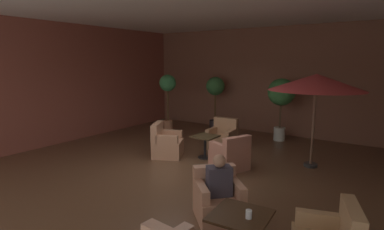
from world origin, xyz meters
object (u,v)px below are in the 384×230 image
potted_tree_left_corner (168,92)px  potted_tree_mid_left (281,96)px  patron_blue_shirt (219,178)px  armchair_front_left_south (218,200)px  iced_drink_cup (249,214)px  cafe_table_front_left (240,225)px  cafe_table_front_right (205,142)px  armchair_front_right_south (166,144)px  armchair_front_right_east (222,138)px  patio_umbrella_tall_red (316,83)px  potted_tree_mid_right (215,93)px  armchair_front_right_north (230,156)px

potted_tree_left_corner → potted_tree_mid_left: 3.90m
patron_blue_shirt → armchair_front_left_south: bearing=135.4°
potted_tree_left_corner → patron_blue_shirt: 6.44m
potted_tree_mid_left → iced_drink_cup: (1.74, -6.28, -0.81)m
cafe_table_front_left → cafe_table_front_right: same height
iced_drink_cup → armchair_front_right_south: bearing=142.1°
armchair_front_right_east → potted_tree_mid_left: (1.08, 1.87, 1.16)m
patio_umbrella_tall_red → potted_tree_mid_left: 2.60m
cafe_table_front_left → cafe_table_front_right: bearing=128.3°
cafe_table_front_left → potted_tree_left_corner: bearing=136.2°
cafe_table_front_left → potted_tree_mid_right: (-4.13, 6.40, 0.94)m
cafe_table_front_left → potted_tree_mid_left: (-1.61, 6.25, 1.01)m
armchair_front_right_north → armchair_front_right_south: 1.91m
armchair_front_right_east → potted_tree_left_corner: potted_tree_left_corner is taller
iced_drink_cup → cafe_table_front_right: bearing=129.4°
cafe_table_front_right → potted_tree_mid_right: size_ratio=0.31×
cafe_table_front_right → armchair_front_right_north: size_ratio=0.65×
cafe_table_front_left → cafe_table_front_right: size_ratio=1.25×
patio_umbrella_tall_red → potted_tree_mid_left: size_ratio=1.12×
armchair_front_right_east → iced_drink_cup: 5.26m
armchair_front_right_south → iced_drink_cup: size_ratio=9.49×
cafe_table_front_left → potted_tree_left_corner: potted_tree_left_corner is taller
armchair_front_right_south → potted_tree_left_corner: size_ratio=0.50×
armchair_front_right_south → potted_tree_left_corner: potted_tree_left_corner is taller
cafe_table_front_left → armchair_front_right_south: armchair_front_right_south is taller
cafe_table_front_right → armchair_front_right_north: 1.05m
cafe_table_front_left → patio_umbrella_tall_red: patio_umbrella_tall_red is taller
potted_tree_mid_left → potted_tree_mid_right: (-2.51, 0.15, -0.07)m
patron_blue_shirt → cafe_table_front_right: bearing=126.1°
armchair_front_right_north → potted_tree_left_corner: 4.45m
armchair_front_right_north → patio_umbrella_tall_red: 2.65m
cafe_table_front_right → patio_umbrella_tall_red: bearing=19.3°
patron_blue_shirt → iced_drink_cup: bearing=-41.2°
armchair_front_right_east → potted_tree_left_corner: 2.99m
armchair_front_right_north → potted_tree_mid_left: bearing=89.2°
patio_umbrella_tall_red → patron_blue_shirt: bearing=-99.7°
potted_tree_mid_right → patio_umbrella_tall_red: bearing=-28.7°
patio_umbrella_tall_red → potted_tree_mid_left: patio_umbrella_tall_red is taller
armchair_front_right_east → patio_umbrella_tall_red: 3.11m
iced_drink_cup → patron_blue_shirt: bearing=138.8°
potted_tree_mid_right → armchair_front_right_north: bearing=-54.7°
cafe_table_front_left → armchair_front_right_south: (-3.57, 2.85, -0.12)m
cafe_table_front_right → armchair_front_right_south: armchair_front_right_south is taller
cafe_table_front_right → patio_umbrella_tall_red: (2.50, 0.88, 1.62)m
cafe_table_front_left → patio_umbrella_tall_red: (-0.12, 4.20, 1.60)m
armchair_front_left_south → armchair_front_right_north: bearing=112.8°
patio_umbrella_tall_red → potted_tree_left_corner: size_ratio=1.08×
armchair_front_right_east → iced_drink_cup: bearing=-57.4°
potted_tree_mid_right → potted_tree_left_corner: bearing=-133.7°
patio_umbrella_tall_red → potted_tree_mid_right: size_ratio=1.14×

